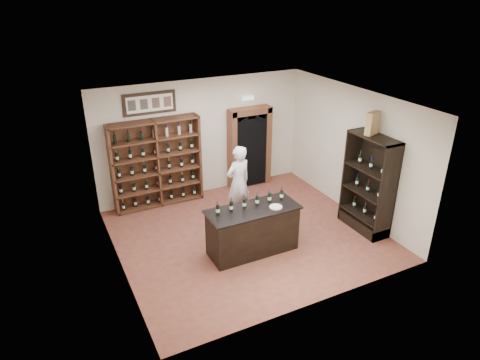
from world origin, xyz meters
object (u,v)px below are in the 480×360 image
side_cabinet (368,198)px  shopkeeper (238,183)px  wine_shelf (156,163)px  counter_bottle_0 (218,210)px  tasting_counter (253,230)px  wine_crate (373,123)px

side_cabinet → shopkeeper: 2.91m
wine_shelf → counter_bottle_0: bearing=-82.4°
counter_bottle_0 → side_cabinet: (3.44, -0.40, -0.35)m
wine_shelf → tasting_counter: (1.10, -2.93, -0.61)m
counter_bottle_0 → shopkeeper: size_ratio=0.17×
wine_shelf → shopkeeper: size_ratio=1.23×
tasting_counter → shopkeeper: shopkeeper is taller
shopkeeper → wine_crate: size_ratio=3.70×
side_cabinet → wine_crate: size_ratio=4.55×
counter_bottle_0 → shopkeeper: 1.73m
wine_shelf → wine_crate: bearing=-39.2°
wine_shelf → side_cabinet: (3.82, -3.23, -0.35)m
side_cabinet → wine_crate: bearing=101.1°
wine_shelf → shopkeeper: wine_shelf is taller
shopkeeper → wine_crate: wine_crate is taller
tasting_counter → counter_bottle_0: size_ratio=6.27×
wine_crate → side_cabinet: bearing=-96.2°
side_cabinet → shopkeeper: (-2.35, 1.72, 0.14)m
counter_bottle_0 → wine_crate: (3.42, -0.27, 1.33)m
tasting_counter → side_cabinet: side_cabinet is taller
shopkeeper → wine_shelf: bearing=-58.1°
wine_shelf → tasting_counter: 3.19m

